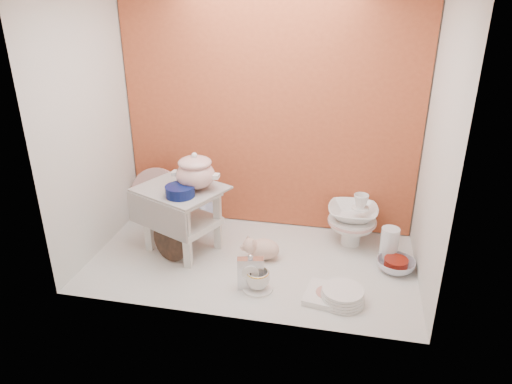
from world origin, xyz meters
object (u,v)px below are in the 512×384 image
soup_tureen (195,171)px  gold_rim_teacup (258,279)px  mantel_clock (251,272)px  dinner_plate_stack (342,296)px  crystal_bowl (396,265)px  blue_white_vase (200,207)px  plush_pig (264,249)px  porcelain_tower (352,219)px  floral_platter (158,197)px  step_stool (183,219)px

soup_tureen → gold_rim_teacup: soup_tureen is taller
mantel_clock → dinner_plate_stack: 0.47m
mantel_clock → crystal_bowl: bearing=10.5°
blue_white_vase → plush_pig: (0.48, -0.33, -0.06)m
dinner_plate_stack → gold_rim_teacup: bearing=177.4°
porcelain_tower → dinner_plate_stack: bearing=-92.3°
dinner_plate_stack → crystal_bowl: (0.27, 0.34, -0.01)m
dinner_plate_stack → crystal_bowl: bearing=51.6°
plush_pig → porcelain_tower: (0.47, 0.27, 0.10)m
gold_rim_teacup → crystal_bowl: bearing=24.8°
floral_platter → crystal_bowl: 1.51m
mantel_clock → crystal_bowl: (0.74, 0.32, -0.07)m
soup_tureen → dinner_plate_stack: (0.84, -0.33, -0.46)m
mantel_clock → crystal_bowl: size_ratio=0.94×
blue_white_vase → crystal_bowl: size_ratio=1.18×
mantel_clock → crystal_bowl: 0.81m
porcelain_tower → blue_white_vase: bearing=176.6°
soup_tureen → mantel_clock: size_ratio=1.31×
mantel_clock → porcelain_tower: (0.49, 0.57, 0.07)m
blue_white_vase → mantel_clock: bearing=-53.0°
gold_rim_teacup → crystal_bowl: size_ratio=0.59×
dinner_plate_stack → crystal_bowl: dinner_plate_stack is taller
plush_pig → porcelain_tower: 0.56m
crystal_bowl → gold_rim_teacup: bearing=-155.2°
blue_white_vase → porcelain_tower: (0.96, -0.06, 0.04)m
blue_white_vase → crystal_bowl: (1.21, -0.30, -0.09)m
step_stool → floral_platter: 0.39m
step_stool → gold_rim_teacup: step_stool is taller
mantel_clock → dinner_plate_stack: bearing=-15.7°
dinner_plate_stack → blue_white_vase: bearing=145.4°
plush_pig → gold_rim_teacup: 0.30m
step_stool → porcelain_tower: (0.96, 0.26, -0.03)m
gold_rim_teacup → dinner_plate_stack: (0.43, -0.02, -0.02)m
gold_rim_teacup → porcelain_tower: 0.73m
mantel_clock → gold_rim_teacup: size_ratio=1.59×
mantel_clock → soup_tureen: bearing=127.6°
dinner_plate_stack → crystal_bowl: 0.44m
soup_tureen → floral_platter: size_ratio=0.68×
blue_white_vase → porcelain_tower: bearing=-3.4°
porcelain_tower → soup_tureen: bearing=-163.4°
blue_white_vase → plush_pig: 0.59m
gold_rim_teacup → blue_white_vase: bearing=129.0°
plush_pig → crystal_bowl: plush_pig is taller
dinner_plate_stack → mantel_clock: bearing=177.3°
soup_tureen → floral_platter: 0.55m
crystal_bowl → step_stool: bearing=-179.3°
plush_pig → blue_white_vase: bearing=145.4°
gold_rim_teacup → porcelain_tower: bearing=51.6°
mantel_clock → gold_rim_teacup: mantel_clock is taller
plush_pig → dinner_plate_stack: (0.45, -0.32, -0.03)m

